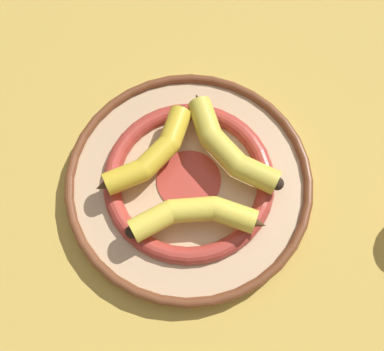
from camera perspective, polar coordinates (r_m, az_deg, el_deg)
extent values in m
plane|color=gold|center=(0.68, -0.45, -4.19)|extent=(2.80, 2.80, 0.00)
cylinder|color=tan|center=(0.68, 0.00, -0.97)|extent=(0.36, 0.36, 0.02)
torus|color=#AD382D|center=(0.67, 0.00, -0.50)|extent=(0.26, 0.26, 0.03)
cylinder|color=#AD382D|center=(0.67, 0.00, -0.60)|extent=(0.10, 0.10, 0.00)
torus|color=brown|center=(0.67, 0.00, -0.53)|extent=(0.37, 0.37, 0.01)
cylinder|color=gold|center=(0.67, 1.65, 7.11)|extent=(0.07, 0.05, 0.04)
cylinder|color=gold|center=(0.65, 4.14, 3.10)|extent=(0.07, 0.07, 0.04)
cylinder|color=gold|center=(0.64, 8.32, 0.12)|extent=(0.06, 0.07, 0.04)
sphere|color=gold|center=(0.66, 2.42, 4.92)|extent=(0.04, 0.04, 0.04)
sphere|color=gold|center=(0.64, 5.90, 1.24)|extent=(0.04, 0.04, 0.04)
cone|color=#472D19|center=(0.69, 0.91, 9.20)|extent=(0.04, 0.04, 0.03)
sphere|color=black|center=(0.64, 10.74, -1.01)|extent=(0.02, 0.02, 0.02)
cylinder|color=yellow|center=(0.62, 5.42, -5.04)|extent=(0.05, 0.07, 0.03)
cylinder|color=yellow|center=(0.62, 0.07, -4.38)|extent=(0.04, 0.06, 0.03)
cylinder|color=yellow|center=(0.62, -5.13, -5.85)|extent=(0.06, 0.07, 0.03)
sphere|color=yellow|center=(0.62, 2.81, -4.17)|extent=(0.03, 0.03, 0.03)
sphere|color=yellow|center=(0.62, -2.68, -4.59)|extent=(0.03, 0.03, 0.03)
cone|color=#472D19|center=(0.62, 8.04, -5.91)|extent=(0.03, 0.04, 0.03)
sphere|color=black|center=(0.62, -7.61, -7.11)|extent=(0.02, 0.02, 0.02)
cylinder|color=gold|center=(0.64, -8.57, -0.24)|extent=(0.05, 0.06, 0.03)
cylinder|color=gold|center=(0.65, -4.56, 2.41)|extent=(0.06, 0.06, 0.03)
cylinder|color=gold|center=(0.67, -2.12, 6.13)|extent=(0.06, 0.05, 0.03)
sphere|color=gold|center=(0.64, -6.26, 0.70)|extent=(0.03, 0.03, 0.03)
sphere|color=gold|center=(0.66, -2.88, 4.07)|extent=(0.03, 0.03, 0.03)
cone|color=#472D19|center=(0.64, -10.88, -1.18)|extent=(0.04, 0.04, 0.03)
sphere|color=black|center=(0.68, -1.39, 8.11)|extent=(0.02, 0.02, 0.02)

